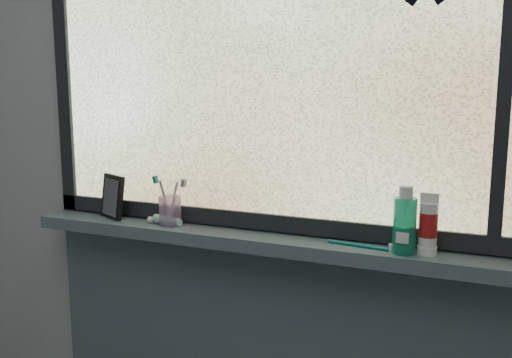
{
  "coord_description": "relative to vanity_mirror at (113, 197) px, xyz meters",
  "views": [
    {
      "loc": [
        0.59,
        -0.27,
        1.47
      ],
      "look_at": [
        0.03,
        1.05,
        1.22
      ],
      "focal_mm": 40.0,
      "sensor_mm": 36.0,
      "label": 1
    }
  ],
  "objects": [
    {
      "name": "frame_mullion",
      "position": [
        1.17,
        0.04,
        0.44
      ],
      "size": [
        0.03,
        0.03,
        1.0
      ],
      "primitive_type": "cube",
      "color": "black",
      "rests_on": "wall_back"
    },
    {
      "name": "toothpaste_tube",
      "position": [
        0.21,
        -0.01,
        -0.06
      ],
      "size": [
        0.17,
        0.07,
        0.03
      ],
      "primitive_type": null,
      "rotation": [
        0.0,
        0.0,
        -0.2
      ],
      "color": "silver",
      "rests_on": "windowsill"
    },
    {
      "name": "frame_left",
      "position": [
        -0.21,
        0.04,
        0.44
      ],
      "size": [
        0.05,
        0.03,
        1.1
      ],
      "primitive_type": "cube",
      "color": "black",
      "rests_on": "wall_back"
    },
    {
      "name": "window_pane",
      "position": [
        0.57,
        0.05,
        0.44
      ],
      "size": [
        1.5,
        0.01,
        1.0
      ],
      "primitive_type": "cube",
      "color": "silver",
      "rests_on": "wall_back"
    },
    {
      "name": "toothbrush_cup",
      "position": [
        0.22,
        -0.01,
        -0.03
      ],
      "size": [
        0.08,
        0.08,
        0.09
      ],
      "primitive_type": "cylinder",
      "rotation": [
        0.0,
        0.0,
        -0.12
      ],
      "color": "#D6ACE4",
      "rests_on": "windowsill"
    },
    {
      "name": "toothbrush_lying",
      "position": [
        0.83,
        -0.02,
        -0.06
      ],
      "size": [
        0.21,
        0.04,
        0.01
      ],
      "primitive_type": null,
      "rotation": [
        0.0,
        0.0,
        -0.11
      ],
      "color": "#0C6E71",
      "rests_on": "windowsill"
    },
    {
      "name": "mouthwash_bottle",
      "position": [
        0.95,
        -0.03,
        0.02
      ],
      "size": [
        0.06,
        0.06,
        0.15
      ],
      "primitive_type": "cylinder",
      "rotation": [
        0.0,
        0.0,
        0.05
      ],
      "color": "#1FA37C",
      "rests_on": "windowsill"
    },
    {
      "name": "wall_back",
      "position": [
        0.57,
        0.07,
        0.16
      ],
      "size": [
        3.0,
        0.01,
        2.5
      ],
      "primitive_type": "cube",
      "color": "#9EA3A8",
      "rests_on": "ground"
    },
    {
      "name": "cream_tube",
      "position": [
        1.01,
        -0.01,
        0.02
      ],
      "size": [
        0.06,
        0.06,
        0.12
      ],
      "primitive_type": "cylinder",
      "rotation": [
        0.0,
        0.0,
        0.29
      ],
      "color": "silver",
      "rests_on": "windowsill"
    },
    {
      "name": "vanity_mirror",
      "position": [
        0.0,
        0.0,
        0.0
      ],
      "size": [
        0.13,
        0.1,
        0.14
      ],
      "primitive_type": "cube",
      "rotation": [
        0.0,
        0.0,
        -0.43
      ],
      "color": "black",
      "rests_on": "windowsill"
    },
    {
      "name": "windowsill",
      "position": [
        0.57,
        -0.01,
        -0.09
      ],
      "size": [
        1.62,
        0.14,
        0.04
      ],
      "primitive_type": "cube",
      "color": "#47575F",
      "rests_on": "wall_back"
    },
    {
      "name": "frame_bottom",
      "position": [
        0.57,
        0.04,
        -0.04
      ],
      "size": [
        1.6,
        0.03,
        0.05
      ],
      "primitive_type": "cube",
      "color": "black",
      "rests_on": "windowsill"
    }
  ]
}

